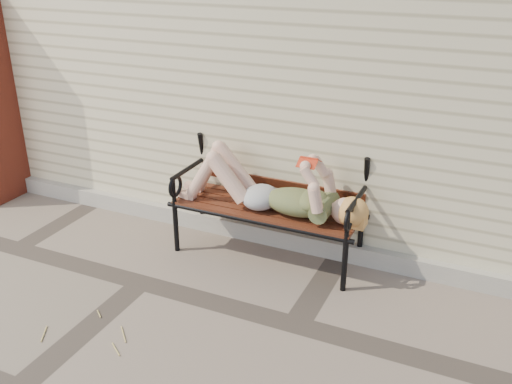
% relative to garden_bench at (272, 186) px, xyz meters
% --- Properties ---
extents(ground, '(80.00, 80.00, 0.00)m').
position_rel_garden_bench_xyz_m(ground, '(-0.70, -0.85, -0.59)').
color(ground, '#76655B').
rests_on(ground, ground).
extents(house_wall, '(8.00, 4.00, 3.00)m').
position_rel_garden_bench_xyz_m(house_wall, '(-0.70, 2.15, 0.91)').
color(house_wall, beige).
rests_on(house_wall, ground).
extents(foundation_strip, '(8.00, 0.10, 0.15)m').
position_rel_garden_bench_xyz_m(foundation_strip, '(-0.70, 0.12, -0.51)').
color(foundation_strip, '#B1A99F').
rests_on(foundation_strip, ground).
extents(garden_bench, '(1.62, 0.65, 1.05)m').
position_rel_garden_bench_xyz_m(garden_bench, '(0.00, 0.00, 0.00)').
color(garden_bench, black).
rests_on(garden_bench, ground).
extents(reading_woman, '(1.53, 0.35, 0.48)m').
position_rel_garden_bench_xyz_m(reading_woman, '(0.01, -0.13, 0.04)').
color(reading_woman, '#093242').
rests_on(reading_woman, ground).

